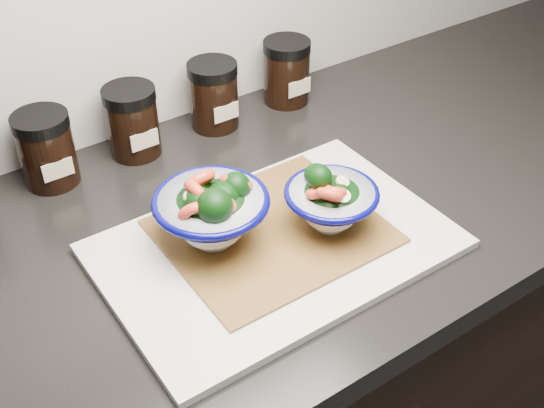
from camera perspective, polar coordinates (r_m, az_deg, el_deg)
countertop at (r=0.92m, az=-9.99°, el=-5.52°), size 3.50×0.60×0.04m
cutting_board at (r=0.90m, az=0.28°, el=-3.53°), size 0.45×0.30×0.01m
bamboo_mat at (r=0.91m, az=0.00°, el=-2.27°), size 0.28×0.24×0.00m
bowl_left at (r=0.87m, az=-5.01°, el=-0.57°), size 0.15×0.15×0.11m
bowl_right at (r=0.90m, az=4.91°, el=0.21°), size 0.13×0.13×0.09m
spice_jar_c at (r=1.05m, az=-18.34°, el=4.37°), size 0.08×0.08×0.11m
spice_jar_d at (r=1.08m, az=-11.60°, el=6.78°), size 0.08×0.08×0.11m
spice_jar_e at (r=1.13m, az=-4.91°, el=9.06°), size 0.08×0.08×0.11m
spice_jar_f at (r=1.20m, az=1.23°, el=11.02°), size 0.08×0.08×0.11m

